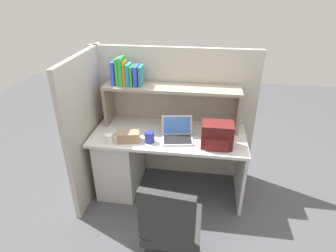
# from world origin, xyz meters

# --- Properties ---
(ground_plane) EXTENTS (8.00, 8.00, 0.00)m
(ground_plane) POSITION_xyz_m (0.00, 0.00, 0.00)
(ground_plane) COLOR #4C4C51
(desk) EXTENTS (1.60, 0.70, 0.73)m
(desk) POSITION_xyz_m (-0.39, 0.00, 0.40)
(desk) COLOR silver
(desk) RESTS_ON ground_plane
(cubicle_partition_rear) EXTENTS (1.84, 0.05, 1.55)m
(cubicle_partition_rear) POSITION_xyz_m (0.00, 0.38, 0.78)
(cubicle_partition_rear) COLOR #B2ADA0
(cubicle_partition_rear) RESTS_ON ground_plane
(cubicle_partition_left) EXTENTS (0.05, 1.06, 1.55)m
(cubicle_partition_left) POSITION_xyz_m (-0.85, -0.05, 0.78)
(cubicle_partition_left) COLOR #B2ADA0
(cubicle_partition_left) RESTS_ON ground_plane
(overhead_hutch) EXTENTS (1.44, 0.28, 0.45)m
(overhead_hutch) POSITION_xyz_m (0.00, 0.20, 1.08)
(overhead_hutch) COLOR gray
(overhead_hutch) RESTS_ON desk
(reference_books_on_shelf) EXTENTS (0.32, 0.17, 0.29)m
(reference_books_on_shelf) POSITION_xyz_m (-0.47, 0.20, 1.30)
(reference_books_on_shelf) COLOR blue
(reference_books_on_shelf) RESTS_ON overhead_hutch
(laptop) EXTENTS (0.35, 0.31, 0.22)m
(laptop) POSITION_xyz_m (0.10, -0.09, 0.78)
(laptop) COLOR #B7BABF
(laptop) RESTS_ON desk
(backpack) EXTENTS (0.30, 0.23, 0.24)m
(backpack) POSITION_xyz_m (0.49, -0.17, 0.85)
(backpack) COLOR #591919
(backpack) RESTS_ON desk
(computer_mouse) EXTENTS (0.10, 0.12, 0.03)m
(computer_mouse) POSITION_xyz_m (-0.56, -0.08, 0.75)
(computer_mouse) COLOR silver
(computer_mouse) RESTS_ON desk
(paper_cup) EXTENTS (0.08, 0.08, 0.09)m
(paper_cup) POSITION_xyz_m (-0.55, -0.26, 0.78)
(paper_cup) COLOR white
(paper_cup) RESTS_ON desk
(tissue_box) EXTENTS (0.24, 0.16, 0.10)m
(tissue_box) POSITION_xyz_m (-0.38, -0.20, 0.78)
(tissue_box) COLOR #9E7F60
(tissue_box) RESTS_ON desk
(snack_canister) EXTENTS (0.10, 0.10, 0.11)m
(snack_canister) POSITION_xyz_m (-0.16, -0.19, 0.79)
(snack_canister) COLOR navy
(snack_canister) RESTS_ON desk
(office_chair) EXTENTS (0.52, 0.52, 0.93)m
(office_chair) POSITION_xyz_m (0.16, -1.00, 0.39)
(office_chair) COLOR black
(office_chair) RESTS_ON ground_plane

